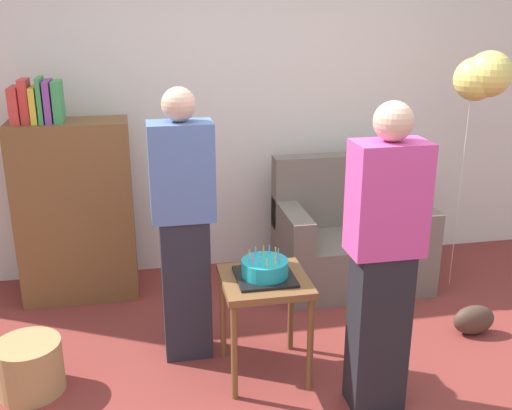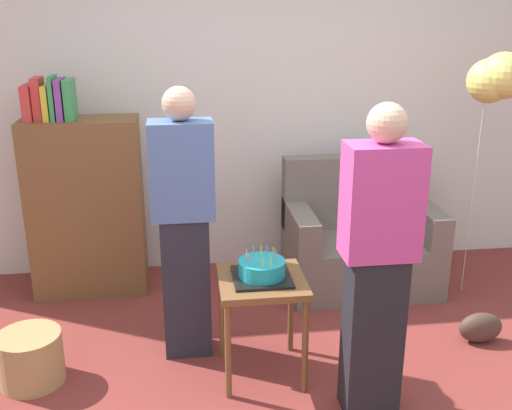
{
  "view_description": "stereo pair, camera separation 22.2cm",
  "coord_description": "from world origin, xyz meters",
  "px_view_note": "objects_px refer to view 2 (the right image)",
  "views": [
    {
      "loc": [
        -0.8,
        -2.51,
        2.04
      ],
      "look_at": [
        -0.16,
        0.67,
        0.95
      ],
      "focal_mm": 41.65,
      "sensor_mm": 36.0,
      "label": 1
    },
    {
      "loc": [
        -0.58,
        -2.54,
        2.04
      ],
      "look_at": [
        -0.16,
        0.67,
        0.95
      ],
      "focal_mm": 41.65,
      "sensor_mm": 36.0,
      "label": 2
    }
  ],
  "objects_px": {
    "handbag": "(481,328)",
    "bookshelf": "(85,204)",
    "person_blowing_candles": "(184,225)",
    "person_holding_cake": "(377,265)",
    "birthday_cake": "(262,270)",
    "wicker_basket": "(31,358)",
    "side_table": "(262,293)",
    "balloon_bunch": "(497,78)",
    "couch": "(359,242)"
  },
  "relations": [
    {
      "from": "birthday_cake",
      "to": "couch",
      "type": "bearing_deg",
      "value": 50.17
    },
    {
      "from": "handbag",
      "to": "bookshelf",
      "type": "bearing_deg",
      "value": 157.13
    },
    {
      "from": "birthday_cake",
      "to": "side_table",
      "type": "bearing_deg",
      "value": 9.42
    },
    {
      "from": "bookshelf",
      "to": "balloon_bunch",
      "type": "bearing_deg",
      "value": -9.25
    },
    {
      "from": "birthday_cake",
      "to": "balloon_bunch",
      "type": "distance_m",
      "value": 2.06
    },
    {
      "from": "bookshelf",
      "to": "handbag",
      "type": "height_order",
      "value": "bookshelf"
    },
    {
      "from": "handbag",
      "to": "side_table",
      "type": "bearing_deg",
      "value": -174.02
    },
    {
      "from": "person_blowing_candles",
      "to": "wicker_basket",
      "type": "bearing_deg",
      "value": 172.21
    },
    {
      "from": "handbag",
      "to": "person_blowing_candles",
      "type": "bearing_deg",
      "value": 175.45
    },
    {
      "from": "person_blowing_candles",
      "to": "handbag",
      "type": "bearing_deg",
      "value": -26.03
    },
    {
      "from": "bookshelf",
      "to": "side_table",
      "type": "height_order",
      "value": "bookshelf"
    },
    {
      "from": "person_blowing_candles",
      "to": "wicker_basket",
      "type": "distance_m",
      "value": 1.14
    },
    {
      "from": "birthday_cake",
      "to": "person_blowing_candles",
      "type": "distance_m",
      "value": 0.54
    },
    {
      "from": "bookshelf",
      "to": "person_blowing_candles",
      "type": "height_order",
      "value": "person_blowing_candles"
    },
    {
      "from": "bookshelf",
      "to": "wicker_basket",
      "type": "height_order",
      "value": "bookshelf"
    },
    {
      "from": "bookshelf",
      "to": "side_table",
      "type": "xyz_separation_m",
      "value": [
        1.12,
        -1.22,
        -0.17
      ]
    },
    {
      "from": "couch",
      "to": "wicker_basket",
      "type": "bearing_deg",
      "value": -155.72
    },
    {
      "from": "person_blowing_candles",
      "to": "wicker_basket",
      "type": "relative_size",
      "value": 4.53
    },
    {
      "from": "person_blowing_candles",
      "to": "person_holding_cake",
      "type": "height_order",
      "value": "same"
    },
    {
      "from": "side_table",
      "to": "birthday_cake",
      "type": "xyz_separation_m",
      "value": [
        -0.0,
        -0.0,
        0.14
      ]
    },
    {
      "from": "couch",
      "to": "bookshelf",
      "type": "height_order",
      "value": "bookshelf"
    },
    {
      "from": "couch",
      "to": "handbag",
      "type": "distance_m",
      "value": 1.09
    },
    {
      "from": "couch",
      "to": "person_blowing_candles",
      "type": "relative_size",
      "value": 0.67
    },
    {
      "from": "side_table",
      "to": "person_holding_cake",
      "type": "distance_m",
      "value": 0.72
    },
    {
      "from": "handbag",
      "to": "balloon_bunch",
      "type": "relative_size",
      "value": 0.16
    },
    {
      "from": "person_holding_cake",
      "to": "balloon_bunch",
      "type": "height_order",
      "value": "balloon_bunch"
    },
    {
      "from": "wicker_basket",
      "to": "birthday_cake",
      "type": "bearing_deg",
      "value": -3.44
    },
    {
      "from": "handbag",
      "to": "birthday_cake",
      "type": "bearing_deg",
      "value": -174.02
    },
    {
      "from": "side_table",
      "to": "person_holding_cake",
      "type": "xyz_separation_m",
      "value": [
        0.52,
        -0.39,
        0.32
      ]
    },
    {
      "from": "person_holding_cake",
      "to": "balloon_bunch",
      "type": "distance_m",
      "value": 1.8
    },
    {
      "from": "birthday_cake",
      "to": "balloon_bunch",
      "type": "xyz_separation_m",
      "value": [
        1.67,
        0.77,
        0.93
      ]
    },
    {
      "from": "person_blowing_candles",
      "to": "handbag",
      "type": "height_order",
      "value": "person_blowing_candles"
    },
    {
      "from": "birthday_cake",
      "to": "wicker_basket",
      "type": "xyz_separation_m",
      "value": [
        -1.31,
        0.08,
        -0.51
      ]
    },
    {
      "from": "bookshelf",
      "to": "birthday_cake",
      "type": "distance_m",
      "value": 1.66
    },
    {
      "from": "balloon_bunch",
      "to": "person_holding_cake",
      "type": "bearing_deg",
      "value": -134.72
    },
    {
      "from": "person_blowing_candles",
      "to": "balloon_bunch",
      "type": "xyz_separation_m",
      "value": [
        2.08,
        0.47,
        0.75
      ]
    },
    {
      "from": "bookshelf",
      "to": "handbag",
      "type": "distance_m",
      "value": 2.82
    },
    {
      "from": "person_holding_cake",
      "to": "person_blowing_candles",
      "type": "bearing_deg",
      "value": -24.63
    },
    {
      "from": "bookshelf",
      "to": "birthday_cake",
      "type": "bearing_deg",
      "value": -47.55
    },
    {
      "from": "birthday_cake",
      "to": "wicker_basket",
      "type": "bearing_deg",
      "value": 176.56
    },
    {
      "from": "bookshelf",
      "to": "person_blowing_candles",
      "type": "relative_size",
      "value": 0.98
    },
    {
      "from": "couch",
      "to": "side_table",
      "type": "bearing_deg",
      "value": -129.82
    },
    {
      "from": "wicker_basket",
      "to": "balloon_bunch",
      "type": "bearing_deg",
      "value": 13.07
    },
    {
      "from": "person_blowing_candles",
      "to": "person_holding_cake",
      "type": "xyz_separation_m",
      "value": [
        0.93,
        -0.69,
        0.0
      ]
    },
    {
      "from": "person_blowing_candles",
      "to": "birthday_cake",
      "type": "bearing_deg",
      "value": -56.91
    },
    {
      "from": "birthday_cake",
      "to": "handbag",
      "type": "xyz_separation_m",
      "value": [
        1.43,
        0.15,
        -0.56
      ]
    },
    {
      "from": "couch",
      "to": "person_blowing_candles",
      "type": "xyz_separation_m",
      "value": [
        -1.31,
        -0.78,
        0.49
      ]
    },
    {
      "from": "wicker_basket",
      "to": "person_holding_cake",
      "type": "bearing_deg",
      "value": -14.47
    },
    {
      "from": "person_blowing_candles",
      "to": "person_holding_cake",
      "type": "distance_m",
      "value": 1.16
    },
    {
      "from": "wicker_basket",
      "to": "handbag",
      "type": "distance_m",
      "value": 2.74
    }
  ]
}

